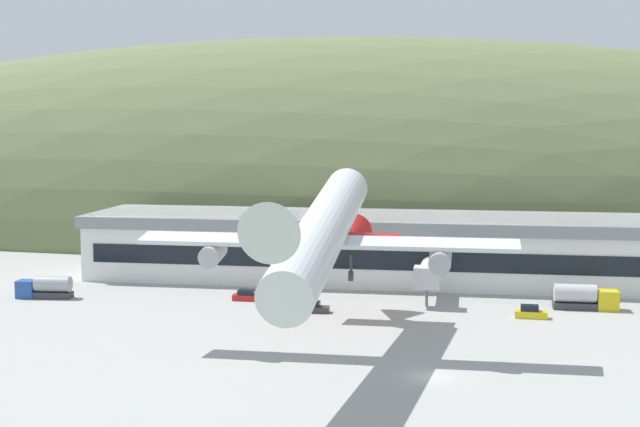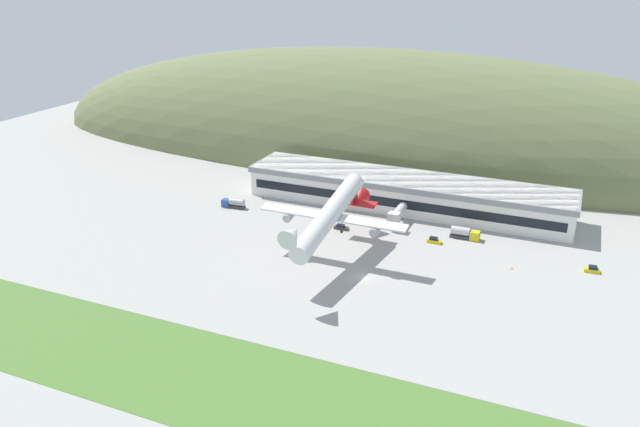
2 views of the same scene
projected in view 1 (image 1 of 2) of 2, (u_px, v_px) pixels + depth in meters
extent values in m
plane|color=#9E9E99|center=(432.00, 377.00, 86.11)|extent=(440.08, 440.08, 0.00)
ellipsoid|color=#667047|center=(325.00, 231.00, 196.18)|extent=(324.21, 83.07, 84.27)
cube|color=white|center=(421.00, 248.00, 136.38)|extent=(102.30, 18.51, 10.02)
cube|color=gray|center=(421.00, 222.00, 135.94)|extent=(103.50, 19.71, 1.80)
cube|color=black|center=(417.00, 261.00, 127.31)|extent=(98.20, 0.16, 2.81)
cylinder|color=silver|center=(429.00, 271.00, 122.16)|extent=(2.60, 10.10, 2.60)
cube|color=silver|center=(427.00, 278.00, 117.21)|extent=(3.38, 2.86, 2.86)
cylinder|color=slate|center=(427.00, 292.00, 117.92)|extent=(0.36, 0.36, 4.00)
cylinder|color=silver|center=(322.00, 233.00, 91.70)|extent=(5.04, 39.13, 11.21)
cone|color=silver|center=(277.00, 223.00, 69.84)|extent=(4.94, 6.27, 5.77)
cone|color=red|center=(350.00, 239.00, 114.05)|extent=(4.94, 7.26, 5.93)
cube|color=red|center=(346.00, 209.00, 109.69)|extent=(0.50, 5.63, 7.79)
cube|color=red|center=(346.00, 238.00, 110.33)|extent=(13.11, 3.54, 0.92)
cube|color=silver|center=(325.00, 242.00, 93.71)|extent=(40.30, 3.63, 1.02)
cylinder|color=#9E9EA3|center=(213.00, 253.00, 95.32)|extent=(2.30, 3.92, 2.85)
cylinder|color=#9E9EA3|center=(440.00, 259.00, 91.36)|extent=(2.30, 3.92, 2.85)
cylinder|color=#2D2D2D|center=(299.00, 264.00, 94.43)|extent=(0.28, 0.28, 2.20)
cylinder|color=#2D2D2D|center=(299.00, 274.00, 94.55)|extent=(0.45, 1.10, 1.10)
cylinder|color=#2D2D2D|center=(351.00, 266.00, 93.52)|extent=(0.28, 0.28, 2.20)
cylinder|color=#2D2D2D|center=(351.00, 276.00, 93.64)|extent=(0.45, 1.10, 1.10)
cylinder|color=#2D2D2D|center=(297.00, 264.00, 78.66)|extent=(0.22, 0.22, 1.98)
cylinder|color=#2D2D2D|center=(297.00, 275.00, 78.77)|extent=(0.30, 0.82, 0.82)
cube|color=#333338|center=(313.00, 309.00, 114.58)|extent=(4.29, 1.70, 0.80)
cube|color=black|center=(311.00, 304.00, 114.53)|extent=(2.37, 1.42, 0.65)
cube|color=gold|center=(531.00, 314.00, 111.35)|extent=(4.06, 1.78, 0.91)
cube|color=black|center=(530.00, 308.00, 111.30)|extent=(2.25, 1.46, 0.74)
cube|color=#B21E1E|center=(248.00, 297.00, 122.12)|extent=(4.08, 1.81, 0.81)
cube|color=black|center=(246.00, 292.00, 122.07)|extent=(2.25, 1.53, 0.66)
cube|color=#264C99|center=(27.00, 289.00, 123.83)|extent=(2.60, 2.49, 2.46)
cube|color=black|center=(18.00, 286.00, 123.90)|extent=(0.22, 1.97, 1.08)
cube|color=#38383D|center=(53.00, 295.00, 123.56)|extent=(5.31, 2.45, 0.90)
cylinder|color=#999EA3|center=(53.00, 284.00, 123.39)|extent=(5.06, 2.55, 2.20)
cube|color=gold|center=(608.00, 300.00, 115.85)|extent=(2.67, 2.56, 2.59)
cube|color=black|center=(618.00, 297.00, 115.59)|extent=(0.10, 2.15, 1.14)
cube|color=#38383D|center=(575.00, 306.00, 116.58)|extent=(5.63, 2.34, 0.90)
cylinder|color=#B7B7BC|center=(575.00, 293.00, 116.40)|extent=(5.35, 2.46, 2.40)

